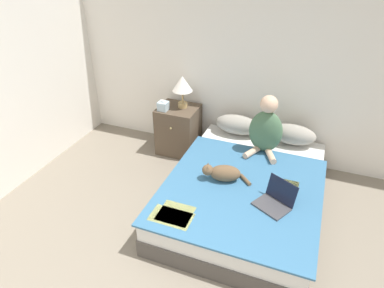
{
  "coord_description": "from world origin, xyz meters",
  "views": [
    {
      "loc": [
        0.73,
        -0.61,
        2.5
      ],
      "look_at": [
        -0.33,
        2.1,
        0.73
      ],
      "focal_mm": 32.0,
      "sensor_mm": 36.0,
      "label": 1
    }
  ],
  "objects_px": {
    "table_lamp": "(182,85)",
    "pillow_far": "(292,134)",
    "bed": "(245,192)",
    "pillow_near": "(237,125)",
    "cat_tabby": "(223,173)",
    "nightstand": "(179,129)",
    "person_sitting": "(266,129)",
    "laptop_open": "(275,201)",
    "tissue_box": "(163,106)"
  },
  "relations": [
    {
      "from": "pillow_far",
      "to": "cat_tabby",
      "type": "xyz_separation_m",
      "value": [
        -0.55,
        -0.99,
        -0.03
      ]
    },
    {
      "from": "person_sitting",
      "to": "laptop_open",
      "type": "xyz_separation_m",
      "value": [
        0.28,
        -0.89,
        -0.24
      ]
    },
    {
      "from": "cat_tabby",
      "to": "laptop_open",
      "type": "height_order",
      "value": "laptop_open"
    },
    {
      "from": "person_sitting",
      "to": "table_lamp",
      "type": "bearing_deg",
      "value": 166.87
    },
    {
      "from": "laptop_open",
      "to": "table_lamp",
      "type": "xyz_separation_m",
      "value": [
        -1.39,
        1.15,
        0.5
      ]
    },
    {
      "from": "bed",
      "to": "table_lamp",
      "type": "relative_size",
      "value": 4.97
    },
    {
      "from": "bed",
      "to": "cat_tabby",
      "type": "relative_size",
      "value": 4.1
    },
    {
      "from": "cat_tabby",
      "to": "table_lamp",
      "type": "distance_m",
      "value": 1.35
    },
    {
      "from": "person_sitting",
      "to": "table_lamp",
      "type": "height_order",
      "value": "person_sitting"
    },
    {
      "from": "table_lamp",
      "to": "bed",
      "type": "bearing_deg",
      "value": -38.68
    },
    {
      "from": "nightstand",
      "to": "bed",
      "type": "bearing_deg",
      "value": -36.02
    },
    {
      "from": "bed",
      "to": "person_sitting",
      "type": "relative_size",
      "value": 3.01
    },
    {
      "from": "tissue_box",
      "to": "laptop_open",
      "type": "bearing_deg",
      "value": -31.79
    },
    {
      "from": "table_lamp",
      "to": "person_sitting",
      "type": "bearing_deg",
      "value": -13.13
    },
    {
      "from": "cat_tabby",
      "to": "table_lamp",
      "type": "height_order",
      "value": "table_lamp"
    },
    {
      "from": "cat_tabby",
      "to": "nightstand",
      "type": "relative_size",
      "value": 0.79
    },
    {
      "from": "person_sitting",
      "to": "tissue_box",
      "type": "relative_size",
      "value": 4.87
    },
    {
      "from": "bed",
      "to": "laptop_open",
      "type": "relative_size",
      "value": 5.21
    },
    {
      "from": "person_sitting",
      "to": "table_lamp",
      "type": "relative_size",
      "value": 1.65
    },
    {
      "from": "pillow_far",
      "to": "nightstand",
      "type": "distance_m",
      "value": 1.45
    },
    {
      "from": "bed",
      "to": "person_sitting",
      "type": "xyz_separation_m",
      "value": [
        0.06,
        0.58,
        0.48
      ]
    },
    {
      "from": "table_lamp",
      "to": "nightstand",
      "type": "bearing_deg",
      "value": -138.04
    },
    {
      "from": "pillow_near",
      "to": "pillow_far",
      "type": "relative_size",
      "value": 1.0
    },
    {
      "from": "nightstand",
      "to": "laptop_open",
      "type": "bearing_deg",
      "value": -37.64
    },
    {
      "from": "pillow_far",
      "to": "laptop_open",
      "type": "height_order",
      "value": "pillow_far"
    },
    {
      "from": "cat_tabby",
      "to": "laptop_open",
      "type": "relative_size",
      "value": 1.27
    },
    {
      "from": "person_sitting",
      "to": "nightstand",
      "type": "distance_m",
      "value": 1.23
    },
    {
      "from": "cat_tabby",
      "to": "bed",
      "type": "bearing_deg",
      "value": -166.48
    },
    {
      "from": "person_sitting",
      "to": "cat_tabby",
      "type": "distance_m",
      "value": 0.78
    },
    {
      "from": "pillow_near",
      "to": "cat_tabby",
      "type": "height_order",
      "value": "pillow_near"
    },
    {
      "from": "pillow_near",
      "to": "nightstand",
      "type": "distance_m",
      "value": 0.79
    },
    {
      "from": "bed",
      "to": "cat_tabby",
      "type": "distance_m",
      "value": 0.37
    },
    {
      "from": "cat_tabby",
      "to": "tissue_box",
      "type": "xyz_separation_m",
      "value": [
        -1.03,
        0.79,
        0.22
      ]
    },
    {
      "from": "pillow_near",
      "to": "table_lamp",
      "type": "bearing_deg",
      "value": -177.48
    },
    {
      "from": "pillow_near",
      "to": "tissue_box",
      "type": "bearing_deg",
      "value": -167.52
    },
    {
      "from": "pillow_near",
      "to": "nightstand",
      "type": "relative_size",
      "value": 0.87
    },
    {
      "from": "person_sitting",
      "to": "laptop_open",
      "type": "bearing_deg",
      "value": -72.51
    },
    {
      "from": "cat_tabby",
      "to": "laptop_open",
      "type": "bearing_deg",
      "value": 145.64
    },
    {
      "from": "laptop_open",
      "to": "nightstand",
      "type": "xyz_separation_m",
      "value": [
        -1.44,
        1.11,
        -0.11
      ]
    },
    {
      "from": "cat_tabby",
      "to": "laptop_open",
      "type": "distance_m",
      "value": 0.59
    },
    {
      "from": "table_lamp",
      "to": "tissue_box",
      "type": "distance_m",
      "value": 0.35
    },
    {
      "from": "bed",
      "to": "table_lamp",
      "type": "height_order",
      "value": "table_lamp"
    },
    {
      "from": "bed",
      "to": "pillow_far",
      "type": "xyz_separation_m",
      "value": [
        0.33,
        0.87,
        0.31
      ]
    },
    {
      "from": "nightstand",
      "to": "tissue_box",
      "type": "bearing_deg",
      "value": -138.75
    },
    {
      "from": "cat_tabby",
      "to": "laptop_open",
      "type": "xyz_separation_m",
      "value": [
        0.56,
        -0.19,
        -0.04
      ]
    },
    {
      "from": "table_lamp",
      "to": "pillow_far",
      "type": "bearing_deg",
      "value": 1.31
    },
    {
      "from": "person_sitting",
      "to": "tissue_box",
      "type": "distance_m",
      "value": 1.31
    },
    {
      "from": "bed",
      "to": "pillow_far",
      "type": "relative_size",
      "value": 3.72
    },
    {
      "from": "pillow_near",
      "to": "table_lamp",
      "type": "relative_size",
      "value": 1.34
    },
    {
      "from": "nightstand",
      "to": "table_lamp",
      "type": "bearing_deg",
      "value": 41.96
    }
  ]
}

